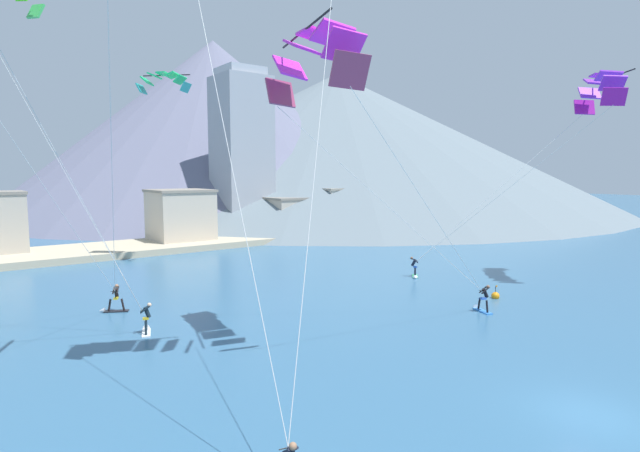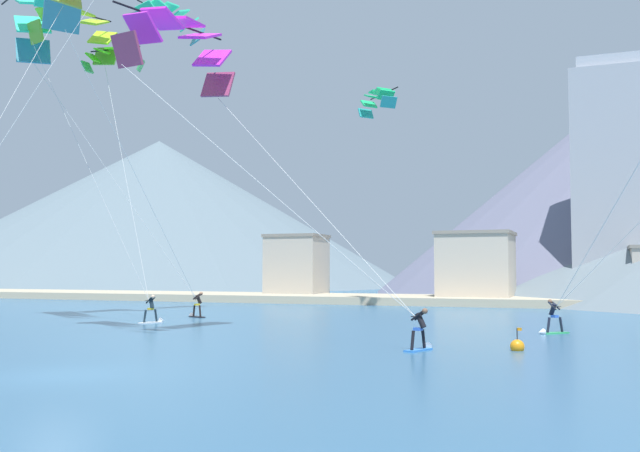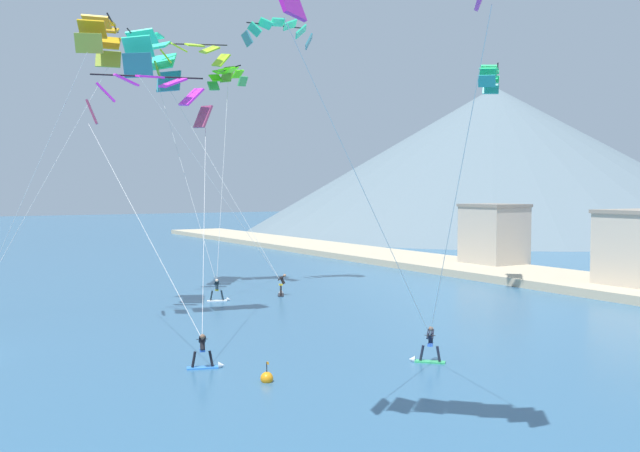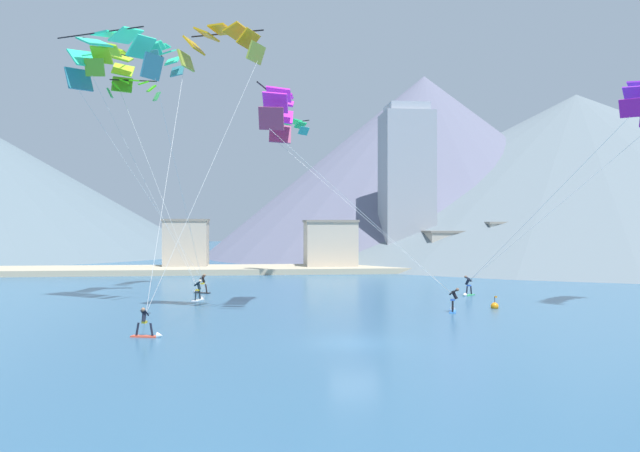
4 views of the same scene
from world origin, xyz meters
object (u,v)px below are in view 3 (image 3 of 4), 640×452
(kitesurfer_far_right, at_px, (220,294))
(parafoil_kite_distant_mid_solo, at_px, (227,75))
(kitesurfer_far_left, at_px, (426,351))
(race_marker_buoy, at_px, (267,378))
(parafoil_kite_distant_high_outer, at_px, (490,76))
(kitesurfer_mid_center, at_px, (281,288))
(parafoil_kite_distant_low_drift, at_px, (278,30))
(parafoil_kite_far_right, at_px, (194,58))
(kitesurfer_near_trail, at_px, (207,357))
(parafoil_kite_near_trail, at_px, (150,94))
(parafoil_kite_near_lead, at_px, (100,37))
(parafoil_kite_mid_center, at_px, (151,55))

(kitesurfer_far_right, bearing_deg, parafoil_kite_distant_mid_solo, 150.79)
(kitesurfer_far_left, xyz_separation_m, race_marker_buoy, (-0.81, -8.15, -0.39))
(kitesurfer_far_left, xyz_separation_m, parafoil_kite_distant_high_outer, (-14.19, 17.92, 16.50))
(kitesurfer_mid_center, distance_m, kitesurfer_far_left, 23.24)
(parafoil_kite_distant_low_drift, bearing_deg, kitesurfer_mid_center, -24.51)
(parafoil_kite_far_right, height_order, parafoil_kite_distant_mid_solo, parafoil_kite_far_right)
(parafoil_kite_distant_high_outer, bearing_deg, kitesurfer_near_trail, -70.16)
(parafoil_kite_distant_low_drift, distance_m, race_marker_buoy, 36.12)
(kitesurfer_near_trail, height_order, parafoil_kite_near_trail, parafoil_kite_near_trail)
(kitesurfer_mid_center, relative_size, parafoil_kite_far_right, 0.09)
(parafoil_kite_near_lead, height_order, race_marker_buoy, parafoil_kite_near_lead)
(kitesurfer_near_trail, bearing_deg, parafoil_kite_far_right, 159.77)
(parafoil_kite_mid_center, distance_m, race_marker_buoy, 33.75)
(parafoil_kite_mid_center, bearing_deg, parafoil_kite_near_trail, -18.50)
(parafoil_kite_distant_low_drift, xyz_separation_m, parafoil_kite_distant_mid_solo, (-1.83, -3.80, -3.76))
(kitesurfer_mid_center, relative_size, parafoil_kite_near_trail, 0.13)
(kitesurfer_far_left, bearing_deg, parafoil_kite_distant_mid_solo, 175.68)
(parafoil_kite_far_right, bearing_deg, kitesurfer_mid_center, 35.01)
(parafoil_kite_mid_center, relative_size, race_marker_buoy, 18.66)
(parafoil_kite_near_lead, bearing_deg, parafoil_kite_distant_low_drift, 110.77)
(kitesurfer_near_trail, xyz_separation_m, parafoil_kite_far_right, (-25.05, 9.23, 18.47))
(kitesurfer_far_left, relative_size, parafoil_kite_near_trail, 0.13)
(parafoil_kite_near_trail, relative_size, parafoil_kite_distant_high_outer, 3.09)
(parafoil_kite_near_lead, relative_size, race_marker_buoy, 17.48)
(parafoil_kite_far_right, height_order, parafoil_kite_distant_high_outer, parafoil_kite_far_right)
(kitesurfer_far_left, bearing_deg, race_marker_buoy, -95.66)
(parafoil_kite_far_right, relative_size, race_marker_buoy, 18.63)
(parafoil_kite_mid_center, bearing_deg, kitesurfer_far_right, 26.14)
(kitesurfer_mid_center, distance_m, parafoil_kite_near_lead, 22.81)
(parafoil_kite_near_trail, bearing_deg, kitesurfer_far_left, 26.56)
(parafoil_kite_distant_high_outer, bearing_deg, parafoil_kite_near_trail, -94.74)
(kitesurfer_far_left, bearing_deg, parafoil_kite_near_lead, -153.49)
(kitesurfer_mid_center, distance_m, kitesurfer_far_right, 5.39)
(kitesurfer_far_left, distance_m, kitesurfer_far_right, 22.52)
(kitesurfer_near_trail, height_order, parafoil_kite_far_right, parafoil_kite_far_right)
(kitesurfer_mid_center, height_order, parafoil_kite_mid_center, parafoil_kite_mid_center)
(race_marker_buoy, bearing_deg, kitesurfer_near_trail, -159.19)
(parafoil_kite_distant_low_drift, xyz_separation_m, race_marker_buoy, (25.56, -14.09, -21.28))
(parafoil_kite_near_trail, distance_m, parafoil_kite_distant_mid_solo, 16.12)
(parafoil_kite_near_lead, bearing_deg, kitesurfer_near_trail, 2.28)
(kitesurfer_near_trail, xyz_separation_m, parafoil_kite_distant_mid_solo, (-23.90, 11.61, 17.14))
(kitesurfer_far_right, bearing_deg, kitesurfer_far_left, 2.70)
(kitesurfer_near_trail, height_order, parafoil_kite_distant_mid_solo, parafoil_kite_distant_mid_solo)
(parafoil_kite_near_lead, xyz_separation_m, race_marker_buoy, (19.48, 1.96, -17.86))
(kitesurfer_mid_center, xyz_separation_m, parafoil_kite_distant_mid_solo, (-5.37, -2.19, 17.14))
(parafoil_kite_near_trail, bearing_deg, parafoil_kite_distant_high_outer, 85.26)
(kitesurfer_far_right, height_order, parafoil_kite_near_lead, parafoil_kite_near_lead)
(kitesurfer_mid_center, relative_size, parafoil_kite_mid_center, 0.09)
(kitesurfer_far_right, relative_size, parafoil_kite_mid_center, 0.09)
(kitesurfer_mid_center, distance_m, parafoil_kite_distant_mid_solo, 18.09)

